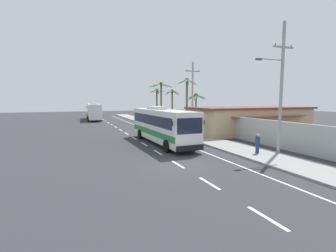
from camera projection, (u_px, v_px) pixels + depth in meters
ground_plane at (178, 165)px, 16.31m from camera, size 160.00×160.00×0.00m
sidewalk_kerb at (197, 137)px, 28.04m from camera, size 3.20×90.00×0.14m
lane_markings at (147, 134)px, 30.71m from camera, size 3.76×71.00×0.01m
boundary_wall at (208, 123)px, 33.01m from camera, size 0.24×60.00×2.43m
coach_bus_foreground at (162, 124)px, 24.10m from camera, size 3.04×11.77×3.61m
coach_bus_far_lane at (94, 111)px, 52.03m from camera, size 3.16×12.33×3.65m
motorcycle_beside_bus at (157, 127)px, 33.02m from camera, size 0.56×1.96×1.57m
pedestrian_near_kerb at (258, 143)px, 19.07m from camera, size 0.36×0.36×1.54m
pedestrian_midwalk at (171, 123)px, 35.06m from camera, size 0.36×0.36×1.66m
utility_pole_nearest at (281, 86)px, 18.90m from camera, size 3.52×0.24×10.21m
utility_pole_mid at (192, 96)px, 32.77m from camera, size 2.13×0.24×9.28m
palm_nearest at (157, 99)px, 48.98m from camera, size 3.43×3.21×6.56m
palm_second at (187, 94)px, 38.31m from camera, size 3.41×3.37×7.68m
palm_third at (172, 99)px, 43.24m from camera, size 2.90×2.85×6.13m
palm_fourth at (196, 102)px, 34.70m from camera, size 3.14×2.76×5.23m
palm_farthest at (161, 94)px, 41.17m from camera, size 4.03×4.05×7.28m
roadside_building at (250, 120)px, 31.79m from camera, size 15.93×7.11×3.37m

